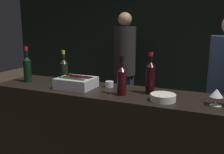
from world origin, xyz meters
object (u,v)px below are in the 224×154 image
object	(u,v)px
bowl_white	(163,97)
red_wine_bottle_tall	(150,76)
wine_glass	(217,94)
red_wine_bottle_burgundy	(27,67)
person_in_hoodie	(124,63)
champagne_bottle	(64,69)
red_wine_bottle_black_foil	(122,79)
candle_votive	(109,84)
ice_bin_with_bottles	(76,82)

from	to	relation	value
bowl_white	red_wine_bottle_tall	world-z (taller)	red_wine_bottle_tall
wine_glass	red_wine_bottle_burgundy	world-z (taller)	red_wine_bottle_burgundy
wine_glass	person_in_hoodie	bearing A→B (deg)	128.82
wine_glass	red_wine_bottle_burgundy	distance (m)	1.80
champagne_bottle	red_wine_bottle_black_foil	bearing A→B (deg)	-17.36
bowl_white	wine_glass	world-z (taller)	wine_glass
candle_votive	person_in_hoodie	world-z (taller)	person_in_hoodie
bowl_white	champagne_bottle	world-z (taller)	champagne_bottle
red_wine_bottle_tall	person_in_hoodie	distance (m)	1.84
red_wine_bottle_burgundy	ice_bin_with_bottles	bearing A→B (deg)	-0.20
ice_bin_with_bottles	bowl_white	size ratio (longest dim) A/B	1.71
ice_bin_with_bottles	person_in_hoodie	bearing A→B (deg)	96.12
bowl_white	champagne_bottle	xyz separation A→B (m)	(-1.09, 0.25, 0.10)
ice_bin_with_bottles	wine_glass	distance (m)	1.21
red_wine_bottle_burgundy	red_wine_bottle_black_foil	bearing A→B (deg)	-3.17
red_wine_bottle_black_foil	champagne_bottle	world-z (taller)	red_wine_bottle_black_foil
red_wine_bottle_black_foil	red_wine_bottle_tall	world-z (taller)	red_wine_bottle_tall
wine_glass	red_wine_bottle_tall	size ratio (longest dim) A/B	0.36
candle_votive	bowl_white	bearing A→B (deg)	-21.53
red_wine_bottle_burgundy	person_in_hoodie	world-z (taller)	person_in_hoodie
wine_glass	person_in_hoodie	xyz separation A→B (m)	(-1.39, 1.73, -0.11)
candle_votive	person_in_hoodie	size ratio (longest dim) A/B	0.04
person_in_hoodie	candle_votive	bearing A→B (deg)	58.22
wine_glass	red_wine_bottle_tall	bearing A→B (deg)	167.02
candle_votive	champagne_bottle	bearing A→B (deg)	176.89
wine_glass	red_wine_bottle_burgundy	xyz separation A→B (m)	(-1.79, 0.04, 0.06)
red_wine_bottle_tall	red_wine_bottle_burgundy	size ratio (longest dim) A/B	0.98
red_wine_bottle_tall	red_wine_bottle_burgundy	bearing A→B (deg)	-176.23
ice_bin_with_bottles	wine_glass	world-z (taller)	wine_glass
person_in_hoodie	red_wine_bottle_burgundy	bearing A→B (deg)	28.50
ice_bin_with_bottles	candle_votive	size ratio (longest dim) A/B	4.42
champagne_bottle	red_wine_bottle_burgundy	bearing A→B (deg)	-152.57
bowl_white	champagne_bottle	bearing A→B (deg)	167.10
red_wine_bottle_tall	wine_glass	bearing A→B (deg)	-12.98
candle_votive	champagne_bottle	world-z (taller)	champagne_bottle
red_wine_bottle_burgundy	champagne_bottle	xyz separation A→B (m)	(0.33, 0.17, -0.02)
ice_bin_with_bottles	red_wine_bottle_tall	distance (m)	0.70
red_wine_bottle_burgundy	champagne_bottle	world-z (taller)	red_wine_bottle_burgundy
red_wine_bottle_black_foil	red_wine_bottle_burgundy	bearing A→B (deg)	176.83
ice_bin_with_bottles	candle_votive	bearing A→B (deg)	27.62
red_wine_bottle_tall	candle_votive	bearing A→B (deg)	171.84
ice_bin_with_bottles	red_wine_bottle_tall	size ratio (longest dim) A/B	0.95
candle_votive	red_wine_bottle_burgundy	distance (m)	0.88
wine_glass	champagne_bottle	bearing A→B (deg)	171.88
red_wine_bottle_burgundy	bowl_white	bearing A→B (deg)	-3.16
red_wine_bottle_tall	red_wine_bottle_burgundy	xyz separation A→B (m)	(-1.27, -0.08, -0.00)
red_wine_bottle_tall	champagne_bottle	bearing A→B (deg)	174.67
champagne_bottle	candle_votive	bearing A→B (deg)	-3.11
red_wine_bottle_black_foil	champagne_bottle	xyz separation A→B (m)	(-0.73, 0.23, -0.01)
bowl_white	red_wine_bottle_black_foil	world-z (taller)	red_wine_bottle_black_foil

